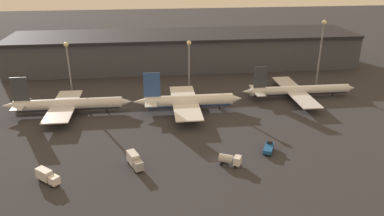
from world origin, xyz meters
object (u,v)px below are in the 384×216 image
Objects in this scene: airplane_1 at (188,101)px; airplane_0 at (67,105)px; service_vehicle_3 at (230,159)px; airplane_2 at (298,90)px; service_vehicle_1 at (269,148)px; service_vehicle_2 at (47,176)px; service_vehicle_0 at (134,160)px.

airplane_0 is at bearing 177.38° from airplane_1.
airplane_0 is 63.95m from service_vehicle_3.
service_vehicle_1 is at bearing -120.99° from airplane_2.
service_vehicle_3 is (46.53, 3.02, -0.16)m from service_vehicle_2.
airplane_0 is at bearing 134.80° from service_vehicle_2.
service_vehicle_1 is (19.88, -32.44, -2.49)m from airplane_1.
service_vehicle_1 is 1.00× the size of service_vehicle_2.
service_vehicle_0 reaches higher than service_vehicle_3.
airplane_0 is at bearing -170.45° from service_vehicle_0.
service_vehicle_3 reaches higher than service_vehicle_1.
service_vehicle_2 reaches higher than service_vehicle_1.
airplane_0 reaches higher than service_vehicle_0.
airplane_0 is 86.79m from airplane_2.
service_vehicle_1 is at bearing 73.45° from service_vehicle_0.
service_vehicle_2 is at bearing -85.96° from airplane_0.
service_vehicle_0 is 21.81m from service_vehicle_2.
airplane_1 is 5.88× the size of service_vehicle_1.
service_vehicle_1 is at bearing -28.94° from airplane_0.
airplane_1 is (42.32, -1.92, 0.20)m from airplane_0.
airplane_0 is 7.15× the size of service_vehicle_3.
service_vehicle_3 is at bearing 140.56° from service_vehicle_1.
airplane_0 is 0.97× the size of airplane_2.
airplane_2 is 6.22× the size of service_vehicle_0.
airplane_0 reaches higher than airplane_2.
airplane_2 is 7.35× the size of service_vehicle_3.
airplane_1 is 40.78m from service_vehicle_0.
service_vehicle_2 is (-83.49, -49.57, -1.12)m from airplane_2.
service_vehicle_2 is at bearing 123.88° from service_vehicle_1.
service_vehicle_1 is at bearing 49.38° from service_vehicle_2.
service_vehicle_1 is 59.81m from service_vehicle_2.
airplane_1 is 44.99m from airplane_2.
airplane_1 reaches higher than service_vehicle_0.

